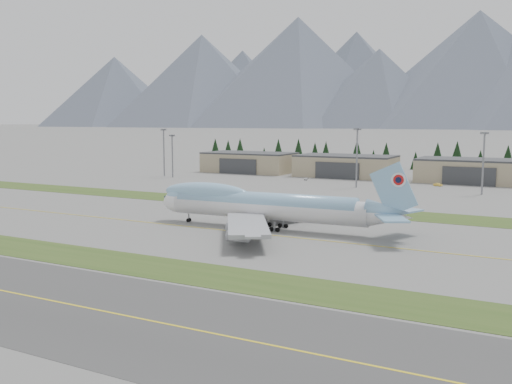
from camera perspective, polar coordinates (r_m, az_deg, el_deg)
The scene contains 16 objects.
ground at distance 148.37m, azimuth -4.37°, elevation -3.73°, with size 7000.00×7000.00×0.00m, color slate.
grass_strip_near at distance 118.66m, azimuth -14.22°, elevation -6.69°, with size 400.00×14.00×0.08m, color #334E1B.
grass_strip_far at distance 187.46m, azimuth 2.95°, elevation -1.43°, with size 400.00×18.00×0.08m, color #334E1B.
asphalt_taxiway at distance 102.75m, azimuth -23.29°, elevation -9.23°, with size 400.00×32.00×0.04m, color #383838.
taxiway_line_main at distance 148.37m, azimuth -4.37°, elevation -3.73°, with size 400.00×0.40×0.02m, color yellow.
taxiway_line_near at distance 102.75m, azimuth -23.29°, elevation -9.23°, with size 400.00×0.40×0.02m, color yellow.
boeing_747_freighter at distance 147.83m, azimuth 0.87°, elevation -1.34°, with size 70.25×60.84×18.57m.
hangar_left at distance 311.37m, azimuth -0.66°, elevation 3.00°, with size 48.00×26.60×10.80m.
hangar_center at distance 289.39m, azimuth 8.98°, elevation 2.60°, with size 48.00×26.60×10.80m.
hangar_right at distance 276.12m, azimuth 20.85°, elevation 2.00°, with size 48.00×26.60×10.80m.
floodlight_masts at distance 255.26m, azimuth 2.50°, elevation 4.52°, with size 154.03×6.15×24.80m.
service_vehicle_a at distance 270.03m, azimuth 5.01°, elevation 1.19°, with size 1.36×3.38×1.15m, color silver.
service_vehicle_b at distance 256.61m, azimuth 17.72°, elevation 0.56°, with size 1.39×3.94×1.30m, color gold.
service_vehicle_c at distance 265.31m, azimuth 21.42°, elevation 0.61°, with size 1.48×3.65×1.06m, color silver.
conifer_belt at distance 344.47m, azimuth 14.47°, elevation 3.56°, with size 272.43×16.20×16.94m.
mountain_ridge_front at distance 2324.44m, azimuth 23.74°, elevation 11.57°, with size 4315.01×1197.65×520.63m.
Camera 1 is at (77.52, -123.38, 27.95)m, focal length 40.00 mm.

